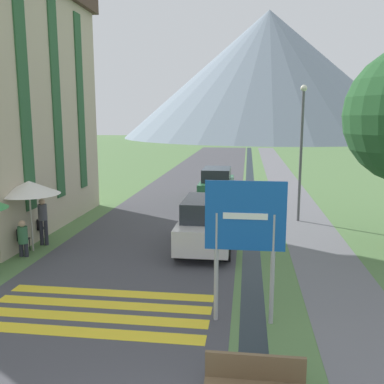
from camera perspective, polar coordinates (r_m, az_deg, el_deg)
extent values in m
plane|color=#517542|center=(25.16, 5.04, -0.57)|extent=(160.00, 160.00, 0.00)
cube|color=#424247|center=(35.19, 1.67, 2.50)|extent=(6.40, 60.00, 0.01)
cube|color=slate|center=(35.11, 11.63, 2.28)|extent=(2.20, 60.00, 0.01)
cube|color=black|center=(35.01, 7.71, 2.38)|extent=(0.60, 60.00, 0.00)
cube|color=yellow|center=(10.03, -14.57, -17.64)|extent=(5.44, 0.44, 0.01)
cube|color=yellow|center=(10.61, -13.12, -15.97)|extent=(5.44, 0.44, 0.01)
cube|color=yellow|center=(11.21, -11.83, -14.46)|extent=(5.44, 0.44, 0.01)
cube|color=yellow|center=(11.81, -10.69, -13.10)|extent=(5.44, 0.44, 0.01)
cone|color=gray|center=(99.42, 10.05, 15.12)|extent=(63.55, 63.55, 27.37)
cube|color=#285633|center=(16.15, -21.45, 11.56)|extent=(0.06, 0.70, 7.85)
cube|color=#285633|center=(18.40, -17.62, 11.51)|extent=(0.06, 0.70, 7.85)
cube|color=#285633|center=(20.72, -14.64, 11.44)|extent=(0.06, 0.70, 7.85)
cylinder|color=#9E9EA3|center=(9.78, 3.25, -10.00)|extent=(0.10, 0.10, 2.53)
cylinder|color=#9E9EA3|center=(9.78, 10.68, -10.17)|extent=(0.10, 0.10, 2.53)
cube|color=#1451AD|center=(9.40, 7.12, -3.18)|extent=(1.77, 0.05, 1.55)
cube|color=white|center=(9.37, 7.12, -3.22)|extent=(0.97, 0.02, 0.14)
cube|color=brown|center=(7.91, 8.40, -22.05)|extent=(1.70, 0.08, 0.45)
cube|color=silver|center=(15.22, 1.93, -4.79)|extent=(1.75, 4.36, 0.84)
cube|color=#23282D|center=(14.83, 1.87, -2.17)|extent=(1.49, 2.40, 0.68)
cylinder|color=black|center=(16.72, -0.50, -4.92)|extent=(0.18, 0.60, 0.60)
cylinder|color=black|center=(16.58, 5.27, -5.09)|extent=(0.18, 0.60, 0.60)
cylinder|color=black|center=(14.15, -2.02, -7.72)|extent=(0.18, 0.60, 0.60)
cylinder|color=black|center=(13.98, 4.83, -7.96)|extent=(0.18, 0.60, 0.60)
cube|color=#28663D|center=(23.91, 3.33, 0.65)|extent=(1.75, 4.38, 0.84)
cube|color=#23282D|center=(23.58, 3.31, 2.38)|extent=(1.49, 2.41, 0.68)
cylinder|color=black|center=(25.38, 1.66, 0.25)|extent=(0.18, 0.60, 0.60)
cylinder|color=black|center=(25.27, 5.43, 0.16)|extent=(0.18, 0.60, 0.60)
cylinder|color=black|center=(22.73, 0.97, -0.90)|extent=(0.18, 0.60, 0.60)
cylinder|color=black|center=(22.61, 5.18, -1.00)|extent=(0.18, 0.60, 0.60)
cube|color=black|center=(17.15, -19.75, -4.62)|extent=(0.40, 0.40, 0.04)
cube|color=black|center=(16.95, -20.07, -4.11)|extent=(0.40, 0.04, 0.40)
cylinder|color=black|center=(17.43, -19.96, -5.16)|extent=(0.03, 0.03, 0.45)
cylinder|color=black|center=(17.28, -18.95, -5.23)|extent=(0.03, 0.03, 0.45)
cylinder|color=black|center=(17.14, -20.48, -5.45)|extent=(0.03, 0.03, 0.45)
cylinder|color=black|center=(16.99, -19.46, -5.52)|extent=(0.03, 0.03, 0.45)
cube|color=black|center=(15.89, -21.71, -5.88)|extent=(0.40, 0.40, 0.04)
cube|color=black|center=(15.69, -22.08, -5.35)|extent=(0.40, 0.04, 0.40)
cylinder|color=black|center=(16.17, -21.90, -6.45)|extent=(0.03, 0.03, 0.45)
cylinder|color=black|center=(16.01, -20.83, -6.54)|extent=(0.03, 0.03, 0.45)
cylinder|color=black|center=(15.89, -22.50, -6.78)|extent=(0.03, 0.03, 0.45)
cylinder|color=black|center=(15.73, -21.42, -6.88)|extent=(0.03, 0.03, 0.45)
cylinder|color=black|center=(15.12, -24.19, -7.74)|extent=(0.03, 0.03, 0.45)
cylinder|color=#B7B2A8|center=(15.72, -20.66, -3.28)|extent=(0.06, 0.06, 2.34)
cone|color=silver|center=(15.52, -20.90, 0.56)|extent=(2.06, 2.06, 0.46)
cylinder|color=#282833|center=(15.47, -21.81, -7.16)|extent=(0.14, 0.14, 0.46)
cylinder|color=#282833|center=(15.38, -21.22, -7.22)|extent=(0.14, 0.14, 0.46)
cylinder|color=#386B47|center=(15.29, -21.64, -5.35)|extent=(0.32, 0.32, 0.57)
sphere|color=tan|center=(15.20, -21.73, -3.95)|extent=(0.22, 0.22, 0.22)
cylinder|color=#282833|center=(16.50, -19.44, -5.10)|extent=(0.14, 0.14, 0.94)
cylinder|color=#282833|center=(16.42, -18.88, -5.14)|extent=(0.14, 0.14, 0.94)
cylinder|color=#4C4C56|center=(16.28, -19.31, -2.56)|extent=(0.32, 0.32, 0.57)
sphere|color=tan|center=(16.21, -19.39, -1.23)|extent=(0.22, 0.22, 0.22)
cylinder|color=#515156|center=(19.33, 14.30, 4.46)|extent=(0.12, 0.12, 5.68)
sphere|color=silver|center=(19.28, 14.69, 13.25)|extent=(0.28, 0.28, 0.28)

